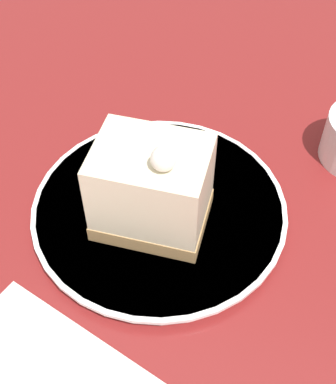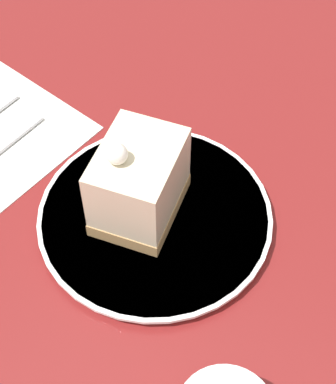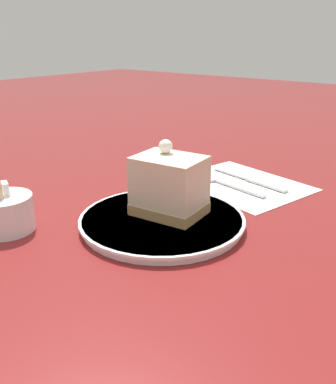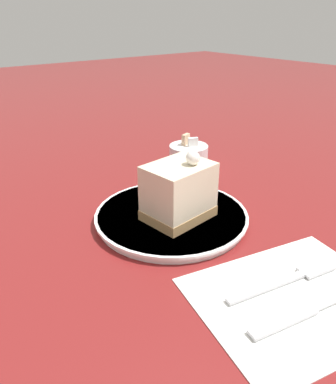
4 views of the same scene
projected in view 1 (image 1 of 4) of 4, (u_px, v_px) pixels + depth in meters
name	position (u px, v px, depth m)	size (l,w,h in m)	color
ground_plane	(172.00, 190.00, 0.53)	(4.00, 4.00, 0.00)	maroon
plate	(161.00, 210.00, 0.51)	(0.24, 0.24, 0.01)	white
cake_slice	(154.00, 189.00, 0.46)	(0.09, 0.11, 0.11)	#AD8451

